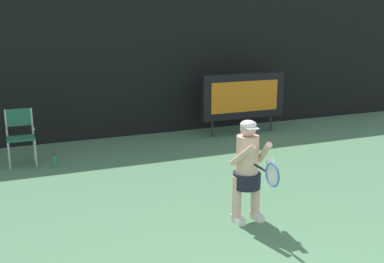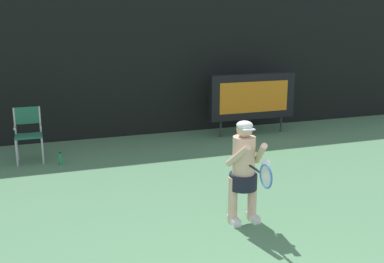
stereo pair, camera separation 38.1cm
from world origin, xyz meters
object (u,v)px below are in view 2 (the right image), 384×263
Objects in this scene: tennis_player at (244,168)px; tennis_racket at (265,176)px; scoreboard at (252,97)px; water_bottle at (60,159)px; umpire_chair at (28,131)px.

tennis_racket is at bearing -91.86° from tennis_player.
scoreboard reaches higher than water_bottle.
tennis_racket is at bearing -114.95° from scoreboard.
umpire_chair is (-5.18, -0.51, -0.33)m from scoreboard.
umpire_chair is 1.79× the size of tennis_racket.
scoreboard is 8.30× the size of water_bottle.
umpire_chair is 4.08× the size of water_bottle.
tennis_racket is (2.80, -4.60, 0.28)m from umpire_chair.
scoreboard is 2.04× the size of umpire_chair.
scoreboard is at bearing 62.19° from tennis_player.
tennis_racket is at bearing -61.35° from water_bottle.
umpire_chair is at bearing 139.03° from water_bottle.
scoreboard is 5.64m from tennis_racket.
umpire_chair is at bearing -174.33° from scoreboard.
scoreboard is 1.52× the size of tennis_player.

